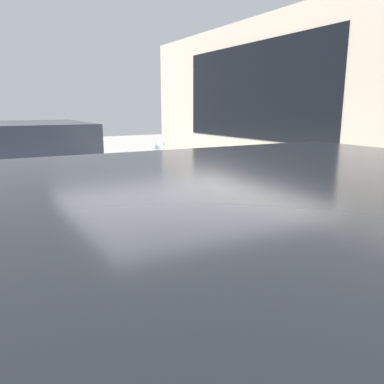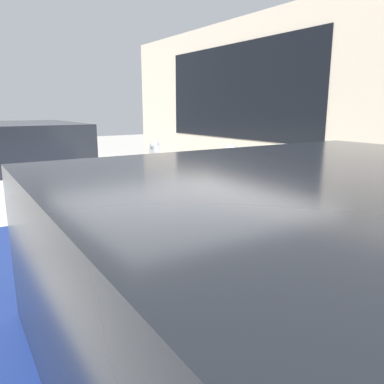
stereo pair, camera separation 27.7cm
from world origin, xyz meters
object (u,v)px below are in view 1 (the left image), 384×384
object	(u,v)px
parking_meter_middle	(187,191)
planter_box	(293,202)
parking_meter_second	(229,179)
parking_meter_fourth	(161,173)
parked_car_middle	(29,173)
parking_meter_nearest	(274,189)

from	to	relation	value
parking_meter_middle	planter_box	bearing A→B (deg)	-95.47
parking_meter_second	parking_meter_fourth	bearing A→B (deg)	1.89
parking_meter_fourth	parked_car_middle	xyz separation A→B (m)	(1.44, 1.55, -0.08)
parking_meter_nearest	parking_meter_middle	world-z (taller)	parking_meter_nearest
parking_meter_nearest	parking_meter_fourth	distance (m)	2.34
parking_meter_fourth	planter_box	world-z (taller)	parking_meter_fourth
parked_car_middle	parking_meter_fourth	bearing A→B (deg)	-131.56
parking_meter_second	parking_meter_nearest	bearing A→B (deg)	174.43
parking_meter_middle	parked_car_middle	world-z (taller)	parked_car_middle
parking_meter_nearest	planter_box	xyz separation A→B (m)	(1.39, -1.71, -0.64)
parking_meter_second	parking_meter_fourth	distance (m)	1.56
parking_meter_middle	parking_meter_fourth	bearing A→B (deg)	-0.61
parking_meter_fourth	parked_car_middle	size ratio (longest dim) A/B	0.32
parked_car_middle	parking_meter_second	bearing A→B (deg)	-150.52
parking_meter_middle	parked_car_middle	size ratio (longest dim) A/B	0.30
parking_meter_nearest	parking_meter_fourth	size ratio (longest dim) A/B	1.10
parking_meter_second	planter_box	bearing A→B (deg)	-69.13
parking_meter_middle	parking_meter_second	bearing A→B (deg)	-175.66
parking_meter_second	parking_meter_fourth	world-z (taller)	parking_meter_second
parking_meter_nearest	parking_meter_second	distance (m)	0.78
parked_car_middle	parking_meter_nearest	bearing A→B (deg)	-156.59
parking_meter_fourth	parking_meter_nearest	bearing A→B (deg)	179.41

